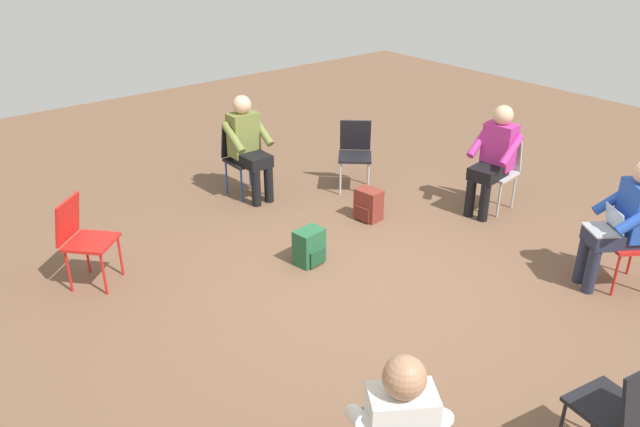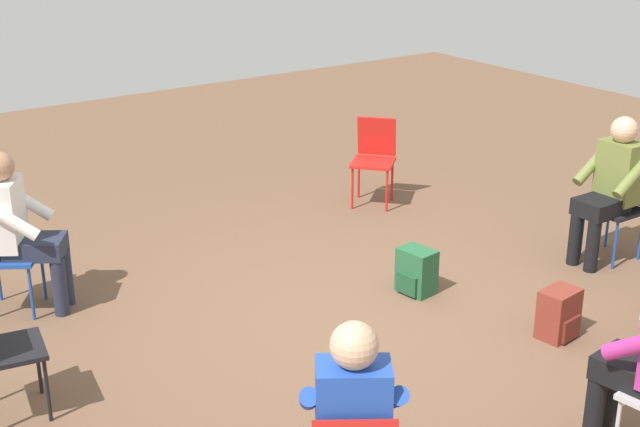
% 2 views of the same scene
% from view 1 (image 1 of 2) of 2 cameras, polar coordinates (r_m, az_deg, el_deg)
% --- Properties ---
extents(ground_plane, '(15.50, 15.50, 0.00)m').
position_cam_1_polar(ground_plane, '(5.82, 4.85, -6.90)').
color(ground_plane, brown).
extents(chair_south, '(0.40, 0.44, 0.85)m').
position_cam_1_polar(chair_south, '(7.62, -7.20, 5.38)').
color(chair_south, black).
rests_on(chair_south, ground).
extents(chair_southwest, '(0.58, 0.59, 0.85)m').
position_cam_1_polar(chair_southwest, '(7.72, 3.22, 5.80)').
color(chair_southwest, black).
rests_on(chair_southwest, ground).
extents(chair_northwest, '(0.58, 0.57, 0.85)m').
position_cam_1_polar(chair_northwest, '(6.32, 27.08, -1.95)').
color(chair_northwest, red).
rests_on(chair_northwest, ground).
extents(chair_north, '(0.46, 0.50, 0.85)m').
position_cam_1_polar(chair_north, '(4.27, 25.85, -15.65)').
color(chair_north, black).
rests_on(chair_north, ground).
extents(chair_west, '(0.48, 0.45, 0.85)m').
position_cam_1_polar(chair_west, '(7.47, 16.08, 4.10)').
color(chair_west, '#B7B7BC').
rests_on(chair_west, ground).
extents(chair_southeast, '(0.58, 0.59, 0.85)m').
position_cam_1_polar(chair_southeast, '(6.05, -20.89, -1.90)').
color(chair_southeast, red).
rests_on(chair_southeast, ground).
extents(person_with_laptop, '(0.64, 0.63, 1.24)m').
position_cam_1_polar(person_with_laptop, '(6.15, 26.10, -0.42)').
color(person_with_laptop, '#23283D').
rests_on(person_with_laptop, ground).
extents(person_in_olive, '(0.49, 0.52, 1.24)m').
position_cam_1_polar(person_in_olive, '(7.42, -6.59, 6.47)').
color(person_in_olive, black).
rests_on(person_in_olive, ground).
extents(person_in_magenta, '(0.55, 0.54, 1.24)m').
position_cam_1_polar(person_in_magenta, '(7.26, 15.64, 5.21)').
color(person_in_magenta, black).
rests_on(person_in_magenta, ground).
extents(backpack_near_laptop_user, '(0.30, 0.27, 0.36)m').
position_cam_1_polar(backpack_near_laptop_user, '(6.14, -1.00, -3.23)').
color(backpack_near_laptop_user, '#235B38').
rests_on(backpack_near_laptop_user, ground).
extents(backpack_by_empty_chair, '(0.27, 0.30, 0.36)m').
position_cam_1_polar(backpack_by_empty_chair, '(7.02, 4.46, 0.66)').
color(backpack_by_empty_chair, maroon).
rests_on(backpack_by_empty_chair, ground).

